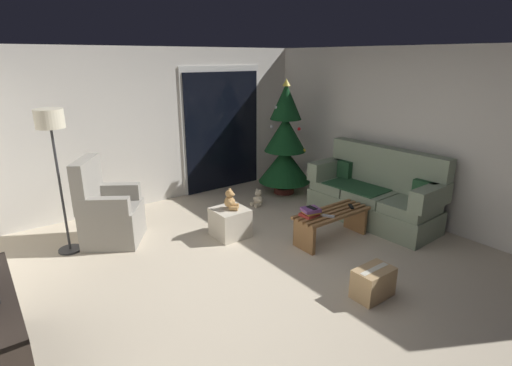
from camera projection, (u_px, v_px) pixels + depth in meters
ground_plane at (265, 277)px, 4.39m from camera, size 7.00×7.00×0.00m
wall_back at (149, 128)px, 6.34m from camera, size 5.72×0.12×2.50m
wall_right at (423, 137)px, 5.63m from camera, size 0.12×6.00×2.50m
patio_door_frame at (222, 129)px, 7.09m from camera, size 1.60×0.02×2.20m
patio_door_glass at (223, 132)px, 7.09m from camera, size 1.50×0.02×2.10m
couch at (375, 194)px, 5.83m from camera, size 0.86×1.97×1.08m
coffee_table at (331, 221)px, 5.21m from camera, size 1.10×0.40×0.41m
remote_black at (351, 206)px, 5.31m from camera, size 0.13×0.15×0.02m
remote_silver at (328, 216)px, 4.99m from camera, size 0.12×0.16×0.02m
book_stack at (310, 212)px, 5.01m from camera, size 0.25×0.23×0.11m
cell_phone at (312, 208)px, 4.99m from camera, size 0.07×0.14×0.01m
christmas_tree at (285, 145)px, 6.85m from camera, size 0.92×0.92×2.00m
armchair at (108, 213)px, 5.13m from camera, size 0.95×0.95×1.13m
floor_lamp at (52, 133)px, 4.54m from camera, size 0.32×0.32×1.78m
ottoman at (230, 222)px, 5.35m from camera, size 0.44×0.44×0.39m
teddy_bear_honey at (230, 201)px, 5.25m from camera, size 0.22×0.21×0.29m
teddy_bear_cream_by_tree at (258, 199)px, 6.47m from camera, size 0.20×0.20×0.29m
cardboard_box_taped_mid_floor at (373, 283)px, 4.00m from camera, size 0.42×0.26×0.32m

